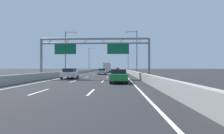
{
  "coord_description": "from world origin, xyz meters",
  "views": [
    {
      "loc": [
        3.63,
        0.86,
        1.7
      ],
      "look_at": [
        0.73,
        86.57,
        1.92
      ],
      "focal_mm": 27.37,
      "sensor_mm": 36.0,
      "label": 1
    }
  ],
  "objects": [
    {
      "name": "lane_dash_right_16",
      "position": [
        1.8,
        147.5,
        0.01
      ],
      "size": [
        0.16,
        3.0,
        0.01
      ],
      "primitive_type": "cube",
      "color": "white",
      "rests_on": "ground_plane"
    },
    {
      "name": "lane_dash_left_5",
      "position": [
        -1.8,
        48.5,
        0.01
      ],
      "size": [
        0.16,
        3.0,
        0.01
      ],
      "primitive_type": "cube",
      "color": "white",
      "rests_on": "ground_plane"
    },
    {
      "name": "lane_dash_right_1",
      "position": [
        1.8,
        12.5,
        0.01
      ],
      "size": [
        0.16,
        3.0,
        0.01
      ],
      "primitive_type": "cube",
      "color": "white",
      "rests_on": "ground_plane"
    },
    {
      "name": "white_car",
      "position": [
        -3.76,
        26.91,
        0.79
      ],
      "size": [
        1.82,
        4.24,
        1.55
      ],
      "color": "silver",
      "rests_on": "ground_plane"
    },
    {
      "name": "lane_dash_right_4",
      "position": [
        1.8,
        39.5,
        0.01
      ],
      "size": [
        0.16,
        3.0,
        0.01
      ],
      "primitive_type": "cube",
      "color": "white",
      "rests_on": "ground_plane"
    },
    {
      "name": "lane_dash_left_1",
      "position": [
        -1.8,
        12.5,
        0.01
      ],
      "size": [
        0.16,
        3.0,
        0.01
      ],
      "primitive_type": "cube",
      "color": "white",
      "rests_on": "ground_plane"
    },
    {
      "name": "box_truck",
      "position": [
        -0.12,
        60.61,
        1.74
      ],
      "size": [
        2.33,
        8.04,
        3.25
      ],
      "color": "#194799",
      "rests_on": "ground_plane"
    },
    {
      "name": "streetlamp_left_mid",
      "position": [
        -7.47,
        37.4,
        5.4
      ],
      "size": [
        2.58,
        0.28,
        9.5
      ],
      "color": "slate",
      "rests_on": "ground_plane"
    },
    {
      "name": "red_car",
      "position": [
        3.66,
        120.78,
        0.77
      ],
      "size": [
        1.82,
        4.58,
        1.53
      ],
      "color": "red",
      "rests_on": "ground_plane"
    },
    {
      "name": "sign_gantry",
      "position": [
        -0.11,
        27.48,
        4.85
      ],
      "size": [
        17.34,
        0.36,
        6.36
      ],
      "color": "gray",
      "rests_on": "ground_plane"
    },
    {
      "name": "lane_dash_right_7",
      "position": [
        1.8,
        66.5,
        0.01
      ],
      "size": [
        0.16,
        3.0,
        0.01
      ],
      "primitive_type": "cube",
      "color": "white",
      "rests_on": "ground_plane"
    },
    {
      "name": "lane_dash_right_2",
      "position": [
        1.8,
        21.5,
        0.01
      ],
      "size": [
        0.16,
        3.0,
        0.01
      ],
      "primitive_type": "cube",
      "color": "white",
      "rests_on": "ground_plane"
    },
    {
      "name": "lane_dash_right_6",
      "position": [
        1.8,
        57.5,
        0.01
      ],
      "size": [
        0.16,
        3.0,
        0.01
      ],
      "primitive_type": "cube",
      "color": "white",
      "rests_on": "ground_plane"
    },
    {
      "name": "lane_dash_left_2",
      "position": [
        -1.8,
        21.5,
        0.01
      ],
      "size": [
        0.16,
        3.0,
        0.01
      ],
      "primitive_type": "cube",
      "color": "white",
      "rests_on": "ground_plane"
    },
    {
      "name": "lane_dash_left_9",
      "position": [
        -1.8,
        84.5,
        0.01
      ],
      "size": [
        0.16,
        3.0,
        0.01
      ],
      "primitive_type": "cube",
      "color": "white",
      "rests_on": "ground_plane"
    },
    {
      "name": "streetlamp_right_far",
      "position": [
        7.47,
        67.83,
        5.4
      ],
      "size": [
        2.58,
        0.28,
        9.5
      ],
      "color": "slate",
      "rests_on": "ground_plane"
    },
    {
      "name": "lane_dash_left_4",
      "position": [
        -1.8,
        39.5,
        0.01
      ],
      "size": [
        0.16,
        3.0,
        0.01
      ],
      "primitive_type": "cube",
      "color": "white",
      "rests_on": "ground_plane"
    },
    {
      "name": "lane_dash_right_15",
      "position": [
        1.8,
        138.5,
        0.01
      ],
      "size": [
        0.16,
        3.0,
        0.01
      ],
      "primitive_type": "cube",
      "color": "white",
      "rests_on": "ground_plane"
    },
    {
      "name": "lane_dash_right_3",
      "position": [
        1.8,
        30.5,
        0.01
      ],
      "size": [
        0.16,
        3.0,
        0.01
      ],
      "primitive_type": "cube",
      "color": "white",
      "rests_on": "ground_plane"
    },
    {
      "name": "lane_dash_left_12",
      "position": [
        -1.8,
        111.5,
        0.01
      ],
      "size": [
        0.16,
        3.0,
        0.01
      ],
      "primitive_type": "cube",
      "color": "white",
      "rests_on": "ground_plane"
    },
    {
      "name": "lane_dash_left_8",
      "position": [
        -1.8,
        75.5,
        0.01
      ],
      "size": [
        0.16,
        3.0,
        0.01
      ],
      "primitive_type": "cube",
      "color": "white",
      "rests_on": "ground_plane"
    },
    {
      "name": "barrier_left",
      "position": [
        -6.9,
        110.0,
        0.47
      ],
      "size": [
        0.45,
        220.0,
        0.95
      ],
      "color": "#9E9E99",
      "rests_on": "ground_plane"
    },
    {
      "name": "lane_dash_left_15",
      "position": [
        -1.8,
        138.5,
        0.01
      ],
      "size": [
        0.16,
        3.0,
        0.01
      ],
      "primitive_type": "cube",
      "color": "white",
      "rests_on": "ground_plane"
    },
    {
      "name": "edge_line_right",
      "position": [
        5.25,
        88.0,
        0.01
      ],
      "size": [
        0.16,
        176.0,
        0.01
      ],
      "primitive_type": "cube",
      "color": "white",
      "rests_on": "ground_plane"
    },
    {
      "name": "lane_dash_right_10",
      "position": [
        1.8,
        93.5,
        0.01
      ],
      "size": [
        0.16,
        3.0,
        0.01
      ],
      "primitive_type": "cube",
      "color": "white",
      "rests_on": "ground_plane"
    },
    {
      "name": "lane_dash_left_7",
      "position": [
        -1.8,
        66.5,
        0.01
      ],
      "size": [
        0.16,
        3.0,
        0.01
      ],
      "primitive_type": "cube",
      "color": "white",
      "rests_on": "ground_plane"
    },
    {
      "name": "streetlamp_right_mid",
      "position": [
        7.47,
        37.4,
        5.4
      ],
      "size": [
        2.58,
        0.28,
        9.5
      ],
      "color": "slate",
      "rests_on": "ground_plane"
    },
    {
      "name": "lane_dash_right_13",
      "position": [
        1.8,
        120.5,
        0.01
      ],
      "size": [
        0.16,
        3.0,
        0.01
      ],
      "primitive_type": "cube",
      "color": "white",
      "rests_on": "ground_plane"
    },
    {
      "name": "lane_dash_left_3",
      "position": [
        -1.8,
        30.5,
        0.01
      ],
      "size": [
        0.16,
        3.0,
        0.01
      ],
      "primitive_type": "cube",
      "color": "white",
      "rests_on": "ground_plane"
    },
    {
      "name": "lane_dash_right_5",
      "position": [
        1.8,
        48.5,
        0.01
      ],
      "size": [
        0.16,
        3.0,
        0.01
      ],
      "primitive_type": "cube",
      "color": "white",
      "rests_on": "ground_plane"
    },
    {
      "name": "lane_dash_left_10",
      "position": [
        -1.8,
        93.5,
        0.01
      ],
      "size": [
        0.16,
        3.0,
        0.01
      ],
      "primitive_type": "cube",
      "color": "white",
      "rests_on": "ground_plane"
    },
    {
      "name": "lane_dash_left_14",
      "position": [
        -1.8,
        129.5,
        0.01
      ],
      "size": [
        0.16,
        3.0,
        0.01
      ],
      "primitive_type": "cube",
      "color": "white",
      "rests_on": "ground_plane"
    },
    {
      "name": "lane_dash_left_11",
      "position": [
        -1.8,
        102.5,
        0.01
      ],
      "size": [
        0.16,
        3.0,
        0.01
      ],
      "primitive_type": "cube",
      "color": "white",
      "rests_on": "ground_plane"
    },
    {
      "name": "lane_dash_left_6",
      "position": [
        -1.8,
        57.5,
        0.01
      ],
      "size": [
        0.16,
        3.0,
        0.01
      ],
      "primitive_type": "cube",
      "color": "white",
      "rests_on": "ground_plane"
    },
    {
      "name": "lane_dash_left_16",
      "position": [
        -1.8,
        147.5,
        0.01
      ],
      "size": [
        0.16,
        3.0,
        0.01
      ],
      "primitive_type": "cube",
      "color": "white",
      "rests_on": "ground_plane"
    },
    {
      "name": "lane_dash_right_11",
      "position": [
        1.8,
        102.5,
        0.01
      ],
      "size": [
        0.16,
        3.0,
        0.01
      ],
      "primitive_type": "cube",
      "color": "white",
      "rests_on": "ground_plane"
    },
    {
      "name": "ground_plane",
      "position": [
        0.0,
        100.0,
        0.0
      ],
      "size": [
        260.0,
        260.0,
        0.0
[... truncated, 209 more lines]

